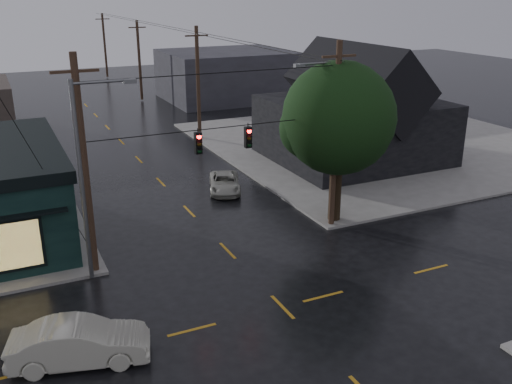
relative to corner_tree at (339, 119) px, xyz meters
name	(u,v)px	position (x,y,z in m)	size (l,w,h in m)	color
ground_plane	(282,307)	(-7.00, -7.00, -5.97)	(160.00, 160.00, 0.00)	black
sidewalk_ne	(380,142)	(13.00, 13.00, -5.90)	(28.00, 28.00, 0.15)	slate
ne_building	(355,102)	(8.00, 10.00, -1.50)	(12.60, 11.60, 8.75)	black
corner_tree	(339,119)	(0.00, 0.00, 0.00)	(6.18, 6.18, 8.95)	black
utility_pole_nw	(96,272)	(-13.50, -0.50, -5.97)	(2.00, 0.32, 10.15)	black
utility_pole_ne	(331,226)	(-0.50, -0.50, -5.97)	(2.00, 0.32, 10.15)	black
utility_pole_far_a	(200,139)	(-0.50, 21.00, -5.97)	(2.00, 0.32, 9.65)	black
utility_pole_far_b	(142,101)	(-0.50, 41.00, -5.97)	(2.00, 0.32, 9.15)	black
utility_pole_far_c	(108,78)	(-0.50, 61.00, -5.97)	(2.00, 0.32, 9.15)	black
span_signal_assembly	(223,140)	(-6.90, -0.50, -0.28)	(13.00, 0.48, 1.23)	black
streetlight_nw	(92,280)	(-13.80, -1.20, -5.97)	(5.40, 0.30, 9.15)	slate
streetlight_ne	(332,220)	(0.00, 0.20, -5.97)	(5.40, 0.30, 9.15)	slate
bg_building_east	(226,75)	(9.00, 38.00, -3.17)	(14.00, 12.00, 5.60)	#2C2B31
sedan_cream	(80,343)	(-15.24, -7.24, -5.17)	(1.70, 4.87, 1.60)	#BBB9A4
suv_silver	(225,183)	(-3.70, 7.41, -5.40)	(1.92, 4.16, 1.16)	#A7A69A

